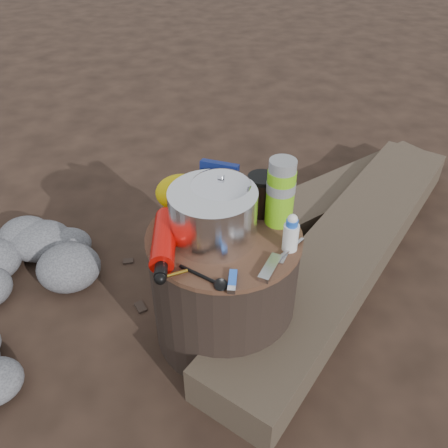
{
  "coord_description": "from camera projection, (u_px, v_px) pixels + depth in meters",
  "views": [
    {
      "loc": [
        -0.08,
        -1.09,
        1.31
      ],
      "look_at": [
        0.0,
        0.0,
        0.48
      ],
      "focal_mm": 36.91,
      "sensor_mm": 36.0,
      "label": 1
    }
  ],
  "objects": [
    {
      "name": "fuel_bottle",
      "position": [
        164.0,
        240.0,
        1.32
      ],
      "size": [
        0.08,
        0.29,
        0.07
      ],
      "primitive_type": null,
      "rotation": [
        0.0,
        0.0,
        -0.03
      ],
      "color": "red",
      "rests_on": "stump"
    },
    {
      "name": "pot_grabber",
      "position": [
        288.0,
        250.0,
        1.33
      ],
      "size": [
        0.1,
        0.12,
        0.01
      ],
      "primitive_type": null,
      "rotation": [
        0.0,
        0.0,
        -0.65
      ],
      "color": "#AFAFB4",
      "rests_on": "stump"
    },
    {
      "name": "log_main",
      "position": [
        348.0,
        248.0,
        1.91
      ],
      "size": [
        1.36,
        1.59,
        0.15
      ],
      "primitive_type": "cube",
      "rotation": [
        0.0,
        0.0,
        -0.68
      ],
      "color": "#44372A",
      "rests_on": "ground"
    },
    {
      "name": "ground",
      "position": [
        224.0,
        330.0,
        1.67
      ],
      "size": [
        60.0,
        60.0,
        0.0
      ],
      "primitive_type": "plane",
      "color": "#2E1F17",
      "rests_on": "ground"
    },
    {
      "name": "foil_windscreen",
      "position": [
        213.0,
        215.0,
        1.35
      ],
      "size": [
        0.26,
        0.26,
        0.16
      ],
      "primitive_type": "cylinder",
      "color": "white",
      "rests_on": "stump"
    },
    {
      "name": "thermos",
      "position": [
        280.0,
        193.0,
        1.39
      ],
      "size": [
        0.09,
        0.09,
        0.22
      ],
      "primitive_type": "cylinder",
      "color": "#72C116",
      "rests_on": "stump"
    },
    {
      "name": "stuff_sack",
      "position": [
        181.0,
        192.0,
        1.48
      ],
      "size": [
        0.17,
        0.14,
        0.11
      ],
      "primitive_type": "ellipsoid",
      "color": "#D8B704",
      "rests_on": "stump"
    },
    {
      "name": "squeeze_bottle",
      "position": [
        291.0,
        234.0,
        1.32
      ],
      "size": [
        0.05,
        0.05,
        0.11
      ],
      "primitive_type": "cylinder",
      "color": "white",
      "rests_on": "stump"
    },
    {
      "name": "food_pouch",
      "position": [
        219.0,
        186.0,
        1.48
      ],
      "size": [
        0.12,
        0.07,
        0.16
      ],
      "primitive_type": "cube",
      "rotation": [
        0.0,
        0.0,
        -0.4
      ],
      "color": "#0B1751",
      "rests_on": "stump"
    },
    {
      "name": "travel_mug",
      "position": [
        261.0,
        195.0,
        1.46
      ],
      "size": [
        0.09,
        0.09,
        0.13
      ],
      "primitive_type": "cylinder",
      "color": "black",
      "rests_on": "stump"
    },
    {
      "name": "spork",
      "position": [
        199.0,
        275.0,
        1.25
      ],
      "size": [
        0.14,
        0.12,
        0.01
      ],
      "primitive_type": null,
      "rotation": [
        0.0,
        0.0,
        0.92
      ],
      "color": "black",
      "rests_on": "stump"
    },
    {
      "name": "stump",
      "position": [
        224.0,
        286.0,
        1.53
      ],
      "size": [
        0.48,
        0.48,
        0.44
      ],
      "primitive_type": "cylinder",
      "color": "black",
      "rests_on": "ground"
    },
    {
      "name": "rock_ring",
      "position": [
        17.0,
        294.0,
        1.69
      ],
      "size": [
        0.4,
        0.86,
        0.17
      ],
      "primitive_type": null,
      "color": "#545458",
      "rests_on": "ground"
    },
    {
      "name": "lighter",
      "position": [
        233.0,
        279.0,
        1.24
      ],
      "size": [
        0.03,
        0.08,
        0.02
      ],
      "primitive_type": "cube",
      "rotation": [
        0.0,
        0.0,
        -0.16
      ],
      "color": "blue",
      "rests_on": "stump"
    },
    {
      "name": "camping_pot",
      "position": [
        221.0,
        203.0,
        1.38
      ],
      "size": [
        0.18,
        0.18,
        0.18
      ],
      "primitive_type": "cylinder",
      "color": "white",
      "rests_on": "stump"
    },
    {
      "name": "log_small",
      "position": [
        337.0,
        195.0,
        2.27
      ],
      "size": [
        1.24,
        0.89,
        0.11
      ],
      "primitive_type": "cube",
      "rotation": [
        0.0,
        0.0,
        -1.02
      ],
      "color": "#44372A",
      "rests_on": "ground"
    },
    {
      "name": "multitool",
      "position": [
        270.0,
        268.0,
        1.27
      ],
      "size": [
        0.08,
        0.11,
        0.02
      ],
      "primitive_type": "cube",
      "rotation": [
        0.0,
        0.0,
        -0.51
      ],
      "color": "#AFAFB4",
      "rests_on": "stump"
    }
  ]
}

